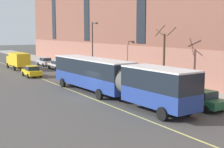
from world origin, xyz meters
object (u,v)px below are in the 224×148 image
(street_tree_mid_block, at_px, (164,57))
(taxi_cab, at_px, (32,71))
(street_lamp, at_px, (93,43))
(parked_car_red_0, at_px, (110,77))
(parked_car_white_3, at_px, (58,65))
(parked_car_silver_5, at_px, (45,62))
(box_truck, at_px, (18,60))
(city_bus, at_px, (111,77))
(parked_car_silver_7, at_px, (82,71))
(parked_car_green_1, at_px, (201,99))
(parked_car_green_6, at_px, (153,88))

(street_tree_mid_block, bearing_deg, taxi_cab, 119.37)
(street_tree_mid_block, bearing_deg, street_lamp, 96.08)
(taxi_cab, height_order, street_lamp, street_lamp)
(parked_car_red_0, xyz_separation_m, taxi_cab, (-6.43, 10.81, -0.00))
(parked_car_white_3, distance_m, parked_car_silver_5, 6.81)
(parked_car_red_0, relative_size, street_lamp, 0.58)
(parked_car_red_0, bearing_deg, parked_car_white_3, 90.51)
(street_tree_mid_block, height_order, street_lamp, street_lamp)
(parked_car_white_3, distance_m, box_truck, 6.82)
(street_lamp, bearing_deg, street_tree_mid_block, -83.92)
(city_bus, height_order, taxi_cab, city_bus)
(parked_car_silver_5, bearing_deg, street_tree_mid_block, -84.05)
(parked_car_white_3, distance_m, parked_car_silver_7, 9.19)
(street_lamp, bearing_deg, parked_car_green_1, -94.48)
(street_tree_mid_block, relative_size, street_lamp, 0.92)
(city_bus, xyz_separation_m, parked_car_green_1, (4.13, -7.46, -1.28))
(parked_car_white_3, relative_size, taxi_cab, 1.13)
(parked_car_green_6, bearing_deg, parked_car_silver_5, 89.89)
(parked_car_silver_5, xyz_separation_m, street_lamp, (1.67, -16.29, 3.91))
(taxi_cab, height_order, street_tree_mid_block, street_tree_mid_block)
(parked_car_green_1, bearing_deg, parked_car_white_3, 90.19)
(parked_car_silver_5, xyz_separation_m, taxi_cab, (-6.47, -13.09, -0.00))
(parked_car_red_0, xyz_separation_m, parked_car_white_3, (-0.15, 17.08, 0.00))
(parked_car_red_0, relative_size, parked_car_green_1, 0.97)
(parked_car_silver_7, bearing_deg, parked_car_green_1, -90.03)
(city_bus, bearing_deg, taxi_cab, 97.09)
(parked_car_white_3, relative_size, street_lamp, 0.64)
(parked_car_white_3, height_order, parked_car_silver_5, same)
(parked_car_silver_7, height_order, street_tree_mid_block, street_tree_mid_block)
(parked_car_white_3, distance_m, parked_car_green_6, 25.58)
(parked_car_silver_7, xyz_separation_m, street_tree_mid_block, (3.22, -14.16, 2.81))
(box_truck, xyz_separation_m, street_lamp, (7.43, -13.33, 3.07))
(parked_car_red_0, distance_m, parked_car_silver_5, 23.89)
(parked_car_white_3, bearing_deg, parked_car_red_0, -89.49)
(taxi_cab, xyz_separation_m, street_tree_mid_block, (9.61, -17.08, 2.81))
(city_bus, xyz_separation_m, street_lamp, (5.88, 14.90, 2.63))
(parked_car_silver_5, relative_size, parked_car_green_6, 1.04)
(parked_car_white_3, xyz_separation_m, parked_car_silver_5, (0.19, 6.81, -0.00))
(street_lamp, bearing_deg, parked_car_red_0, -102.63)
(parked_car_silver_5, height_order, parked_car_silver_7, same)
(city_bus, height_order, parked_car_green_6, city_bus)
(parked_car_green_1, relative_size, parked_car_green_6, 1.01)
(parked_car_green_1, xyz_separation_m, taxi_cab, (-6.39, 25.56, -0.00))
(street_tree_mid_block, bearing_deg, box_truck, 108.13)
(parked_car_silver_7, relative_size, box_truck, 0.61)
(parked_car_silver_5, relative_size, parked_car_silver_7, 1.00)
(parked_car_white_3, xyz_separation_m, street_tree_mid_block, (3.34, -23.36, 2.80))
(street_tree_mid_block, bearing_deg, city_bus, -172.13)
(box_truck, height_order, taxi_cab, box_truck)
(parked_car_green_6, xyz_separation_m, street_lamp, (1.73, 16.11, 3.92))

